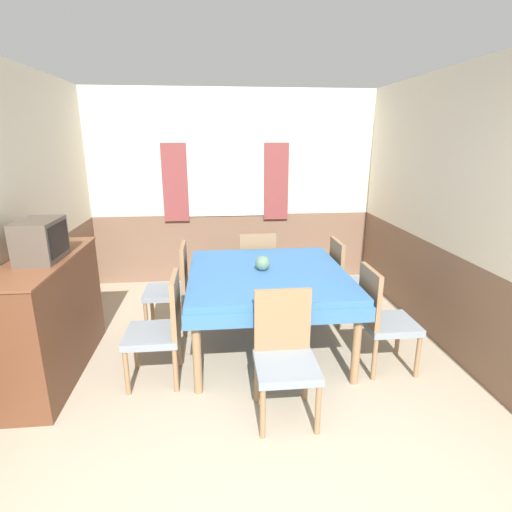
{
  "coord_description": "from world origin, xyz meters",
  "views": [
    {
      "loc": [
        -0.25,
        -1.36,
        1.97
      ],
      "look_at": [
        0.11,
        2.15,
        0.93
      ],
      "focal_mm": 28.0,
      "sensor_mm": 36.0,
      "label": 1
    }
  ],
  "objects": [
    {
      "name": "vase",
      "position": [
        0.17,
        2.18,
        0.85
      ],
      "size": [
        0.14,
        0.14,
        0.14
      ],
      "color": "slate",
      "rests_on": "dining_table"
    },
    {
      "name": "chair_left_near",
      "position": [
        -0.72,
        1.67,
        0.49
      ],
      "size": [
        0.44,
        0.44,
        0.93
      ],
      "rotation": [
        0.0,
        0.0,
        1.57
      ],
      "color": "#93704C",
      "rests_on": "ground_plane"
    },
    {
      "name": "dining_table",
      "position": [
        0.22,
        2.15,
        0.68
      ],
      "size": [
        1.48,
        1.58,
        0.78
      ],
      "color": "#386BA8",
      "rests_on": "ground_plane"
    },
    {
      "name": "wall_left",
      "position": [
        -1.93,
        2.06,
        1.3
      ],
      "size": [
        0.05,
        4.52,
        2.6
      ],
      "color": "silver",
      "rests_on": "ground_plane"
    },
    {
      "name": "chair_left_far",
      "position": [
        -0.72,
        2.63,
        0.49
      ],
      "size": [
        0.44,
        0.44,
        0.93
      ],
      "rotation": [
        0.0,
        0.0,
        1.57
      ],
      "color": "#93704C",
      "rests_on": "ground_plane"
    },
    {
      "name": "chair_right_near",
      "position": [
        1.16,
        1.67,
        0.49
      ],
      "size": [
        0.44,
        0.44,
        0.93
      ],
      "rotation": [
        0.0,
        0.0,
        4.71
      ],
      "color": "#93704C",
      "rests_on": "ground_plane"
    },
    {
      "name": "chair_right_far",
      "position": [
        1.16,
        2.63,
        0.49
      ],
      "size": [
        0.44,
        0.44,
        0.93
      ],
      "rotation": [
        0.0,
        0.0,
        4.71
      ],
      "color": "#93704C",
      "rests_on": "ground_plane"
    },
    {
      "name": "wall_back",
      "position": [
        -0.01,
        4.14,
        1.31
      ],
      "size": [
        4.22,
        0.1,
        2.6
      ],
      "color": "silver",
      "rests_on": "ground_plane"
    },
    {
      "name": "chair_head_window",
      "position": [
        0.22,
        3.14,
        0.49
      ],
      "size": [
        0.44,
        0.44,
        0.93
      ],
      "color": "#93704C",
      "rests_on": "ground_plane"
    },
    {
      "name": "chair_head_near",
      "position": [
        0.22,
        1.16,
        0.49
      ],
      "size": [
        0.44,
        0.44,
        0.93
      ],
      "rotation": [
        0.0,
        0.0,
        3.14
      ],
      "color": "#93704C",
      "rests_on": "ground_plane"
    },
    {
      "name": "tv",
      "position": [
        -1.63,
        1.85,
        1.2
      ],
      "size": [
        0.29,
        0.45,
        0.32
      ],
      "color": "#51473D",
      "rests_on": "sideboard"
    },
    {
      "name": "wall_right",
      "position": [
        1.93,
        2.06,
        1.3
      ],
      "size": [
        0.05,
        4.52,
        2.6
      ],
      "color": "silver",
      "rests_on": "ground_plane"
    },
    {
      "name": "sideboard",
      "position": [
        -1.67,
        1.88,
        0.53
      ],
      "size": [
        0.46,
        1.46,
        1.04
      ],
      "color": "brown",
      "rests_on": "ground_plane"
    }
  ]
}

